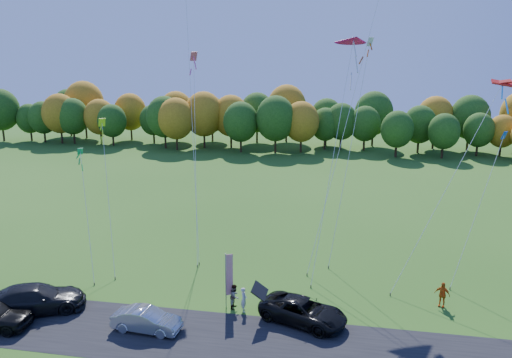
% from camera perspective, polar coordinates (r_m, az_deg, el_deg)
% --- Properties ---
extents(ground, '(160.00, 160.00, 0.00)m').
position_cam_1_polar(ground, '(33.11, -1.95, -14.35)').
color(ground, '#255215').
extents(asphalt_strip, '(90.00, 6.00, 0.01)m').
position_cam_1_polar(asphalt_strip, '(29.74, -3.69, -17.91)').
color(asphalt_strip, black).
rests_on(asphalt_strip, ground).
extents(tree_line, '(116.00, 12.00, 10.00)m').
position_cam_1_polar(tree_line, '(85.17, 6.02, 3.18)').
color(tree_line, '#1E4711').
rests_on(tree_line, ground).
extents(black_suv, '(5.86, 4.22, 1.48)m').
position_cam_1_polar(black_suv, '(31.16, 5.42, -14.79)').
color(black_suv, black).
rests_on(black_suv, ground).
extents(silver_sedan, '(4.16, 1.70, 1.34)m').
position_cam_1_polar(silver_sedan, '(30.92, -12.39, -15.46)').
color(silver_sedan, '#AAABAF').
rests_on(silver_sedan, ground).
extents(dark_truck_a, '(6.48, 4.83, 1.75)m').
position_cam_1_polar(dark_truck_a, '(35.00, -23.91, -12.38)').
color(dark_truck_a, black).
rests_on(dark_truck_a, ground).
extents(person_tailgate_a, '(0.49, 0.65, 1.59)m').
position_cam_1_polar(person_tailgate_a, '(32.21, -1.40, -13.60)').
color(person_tailgate_a, beige).
rests_on(person_tailgate_a, ground).
extents(person_tailgate_b, '(0.69, 0.83, 1.59)m').
position_cam_1_polar(person_tailgate_b, '(32.62, -2.44, -13.24)').
color(person_tailgate_b, gray).
rests_on(person_tailgate_b, ground).
extents(person_east, '(1.06, 0.76, 1.67)m').
position_cam_1_polar(person_east, '(34.82, 20.50, -12.26)').
color(person_east, '#C45512').
rests_on(person_east, ground).
extents(feather_flag, '(0.45, 0.26, 3.69)m').
position_cam_1_polar(feather_flag, '(32.11, -3.17, -10.83)').
color(feather_flag, '#999999').
rests_on(feather_flag, ground).
extents(kite_delta_blue, '(5.26, 10.44, 26.90)m').
position_cam_1_polar(kite_delta_blue, '(41.11, -7.52, 10.12)').
color(kite_delta_blue, '#4C3F33').
rests_on(kite_delta_blue, ground).
extents(kite_parafoil_orange, '(8.23, 12.36, 28.72)m').
position_cam_1_polar(kite_parafoil_orange, '(39.79, 11.63, 11.39)').
color(kite_parafoil_orange, '#4C3F33').
rests_on(kite_parafoil_orange, ground).
extents(kite_delta_red, '(3.62, 10.96, 18.46)m').
position_cam_1_polar(kite_delta_red, '(37.76, 8.99, 3.47)').
color(kite_delta_red, '#4C3F33').
rests_on(kite_delta_red, ground).
extents(kite_parafoil_rainbow, '(8.76, 6.52, 14.42)m').
position_cam_1_polar(kite_parafoil_rainbow, '(36.50, 21.11, -0.71)').
color(kite_parafoil_rainbow, '#4C3F33').
rests_on(kite_parafoil_rainbow, ground).
extents(kite_diamond_yellow, '(4.18, 7.16, 11.14)m').
position_cam_1_polar(kite_diamond_yellow, '(39.77, -16.55, -1.76)').
color(kite_diamond_yellow, '#4C3F33').
rests_on(kite_diamond_yellow, ground).
extents(kite_diamond_green, '(3.82, 5.84, 9.00)m').
position_cam_1_polar(kite_diamond_green, '(39.02, -18.77, -3.76)').
color(kite_diamond_green, '#4C3F33').
rests_on(kite_diamond_green, ground).
extents(kite_diamond_white, '(3.05, 6.69, 17.46)m').
position_cam_1_polar(kite_diamond_white, '(39.24, 10.68, 3.15)').
color(kite_diamond_white, '#4C3F33').
rests_on(kite_diamond_white, ground).
extents(kite_diamond_pink, '(2.49, 7.11, 16.39)m').
position_cam_1_polar(kite_diamond_pink, '(39.72, -6.94, 2.60)').
color(kite_diamond_pink, '#4C3F33').
rests_on(kite_diamond_pink, ground).
extents(kite_diamond_blue_low, '(3.69, 3.54, 10.93)m').
position_cam_1_polar(kite_diamond_blue_low, '(37.56, 23.95, -3.42)').
color(kite_diamond_blue_low, '#4C3F33').
rests_on(kite_diamond_blue_low, ground).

